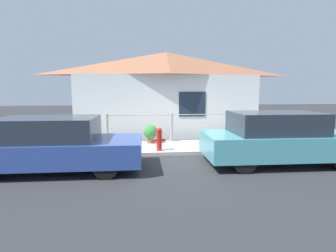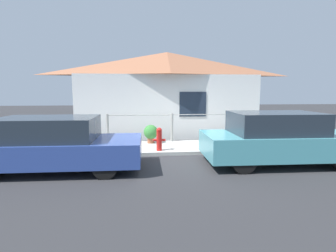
{
  "view_description": "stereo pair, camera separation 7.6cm",
  "coord_description": "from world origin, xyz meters",
  "px_view_note": "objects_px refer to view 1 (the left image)",
  "views": [
    {
      "loc": [
        -1.2,
        -7.95,
        2.01
      ],
      "look_at": [
        -0.3,
        0.3,
        0.9
      ],
      "focal_mm": 28.0,
      "sensor_mm": 36.0,
      "label": 1
    },
    {
      "loc": [
        -1.13,
        -7.96,
        2.01
      ],
      "look_at": [
        -0.3,
        0.3,
        0.9
      ],
      "focal_mm": 28.0,
      "sensor_mm": 36.0,
      "label": 2
    }
  ],
  "objects_px": {
    "car_left": "(54,144)",
    "car_right": "(278,138)",
    "potted_plant_near_hydrant": "(151,133)",
    "fire_hydrant": "(159,139)"
  },
  "relations": [
    {
      "from": "fire_hydrant",
      "to": "potted_plant_near_hydrant",
      "type": "distance_m",
      "value": 1.28
    },
    {
      "from": "fire_hydrant",
      "to": "car_right",
      "type": "bearing_deg",
      "value": -24.98
    },
    {
      "from": "car_left",
      "to": "car_right",
      "type": "relative_size",
      "value": 1.02
    },
    {
      "from": "car_left",
      "to": "fire_hydrant",
      "type": "distance_m",
      "value": 3.15
    },
    {
      "from": "car_left",
      "to": "car_right",
      "type": "height_order",
      "value": "car_right"
    },
    {
      "from": "car_left",
      "to": "potted_plant_near_hydrant",
      "type": "relative_size",
      "value": 6.42
    },
    {
      "from": "fire_hydrant",
      "to": "potted_plant_near_hydrant",
      "type": "height_order",
      "value": "fire_hydrant"
    },
    {
      "from": "car_left",
      "to": "potted_plant_near_hydrant",
      "type": "distance_m",
      "value": 3.75
    },
    {
      "from": "car_right",
      "to": "potted_plant_near_hydrant",
      "type": "relative_size",
      "value": 6.27
    },
    {
      "from": "fire_hydrant",
      "to": "potted_plant_near_hydrant",
      "type": "xyz_separation_m",
      "value": [
        -0.22,
        1.26,
        -0.01
      ]
    }
  ]
}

